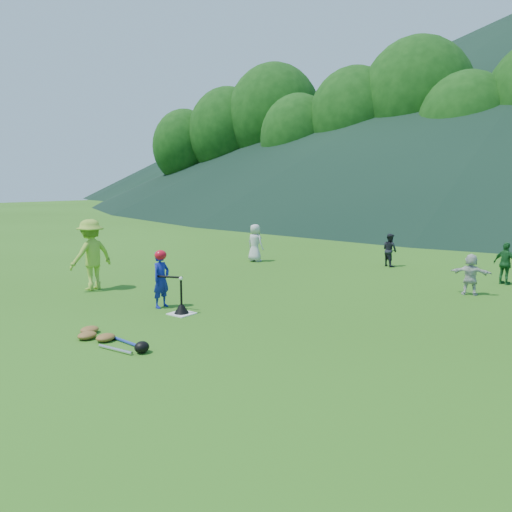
{
  "coord_description": "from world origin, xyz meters",
  "views": [
    {
      "loc": [
        7.15,
        -6.93,
        2.64
      ],
      "look_at": [
        0.0,
        2.5,
        0.9
      ],
      "focal_mm": 35.0,
      "sensor_mm": 36.0,
      "label": 1
    }
  ],
  "objects": [
    {
      "name": "batting_tee",
      "position": [
        0.0,
        0.0,
        0.13
      ],
      "size": [
        0.3,
        0.3,
        0.68
      ],
      "color": "black",
      "rests_on": "home_plate"
    },
    {
      "name": "fielder_c",
      "position": [
        4.59,
        7.23,
        0.56
      ],
      "size": [
        0.7,
        0.47,
        1.11
      ],
      "primitive_type": "imported",
      "rotation": [
        0.0,
        0.0,
        2.8
      ],
      "color": "#1A5725",
      "rests_on": "ground"
    },
    {
      "name": "outfield_fence",
      "position": [
        0.0,
        28.0,
        0.7
      ],
      "size": [
        70.07,
        0.08,
        1.33
      ],
      "color": "gray",
      "rests_on": "ground"
    },
    {
      "name": "batter_gear",
      "position": [
        -0.72,
        0.14,
        1.1
      ],
      "size": [
        0.73,
        0.26,
        0.57
      ],
      "color": "red",
      "rests_on": "ground"
    },
    {
      "name": "home_plate",
      "position": [
        0.0,
        0.0,
        0.01
      ],
      "size": [
        0.45,
        0.45,
        0.02
      ],
      "primitive_type": "cube",
      "color": "silver",
      "rests_on": "ground"
    },
    {
      "name": "fielder_d",
      "position": [
        4.19,
        5.4,
        0.5
      ],
      "size": [
        0.96,
        0.47,
        0.99
      ],
      "primitive_type": "imported",
      "rotation": [
        0.0,
        0.0,
        3.35
      ],
      "color": "beige",
      "rests_on": "ground"
    },
    {
      "name": "ground",
      "position": [
        0.0,
        0.0,
        0.0
      ],
      "size": [
        120.0,
        120.0,
        0.0
      ],
      "primitive_type": "plane",
      "color": "#2D5F15",
      "rests_on": "ground"
    },
    {
      "name": "baseball",
      "position": [
        0.0,
        0.0,
        0.74
      ],
      "size": [
        0.08,
        0.08,
        0.08
      ],
      "primitive_type": "sphere",
      "color": "white",
      "rests_on": "batting_tee"
    },
    {
      "name": "fielder_a",
      "position": [
        -2.96,
        6.35,
        0.63
      ],
      "size": [
        0.64,
        0.44,
        1.26
      ],
      "primitive_type": "imported",
      "rotation": [
        0.0,
        0.0,
        3.07
      ],
      "color": "beige",
      "rests_on": "ground"
    },
    {
      "name": "adult_coach",
      "position": [
        -3.48,
        0.33,
        0.88
      ],
      "size": [
        0.67,
        1.14,
        1.75
      ],
      "primitive_type": "imported",
      "rotation": [
        0.0,
        0.0,
        -1.59
      ],
      "color": "#90BA36",
      "rests_on": "ground"
    },
    {
      "name": "equipment_pile",
      "position": [
        0.24,
        -2.02,
        0.07
      ],
      "size": [
        1.8,
        0.56,
        0.19
      ],
      "color": "olive",
      "rests_on": "ground"
    },
    {
      "name": "fielder_b",
      "position": [
        1.06,
        8.14,
        0.53
      ],
      "size": [
        0.64,
        0.59,
        1.05
      ],
      "primitive_type": "imported",
      "rotation": [
        0.0,
        0.0,
        2.66
      ],
      "color": "black",
      "rests_on": "ground"
    },
    {
      "name": "batter_child",
      "position": [
        -0.75,
        0.15,
        0.61
      ],
      "size": [
        0.32,
        0.46,
        1.21
      ],
      "primitive_type": "imported",
      "rotation": [
        0.0,
        0.0,
        1.64
      ],
      "color": "navy",
      "rests_on": "ground"
    }
  ]
}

